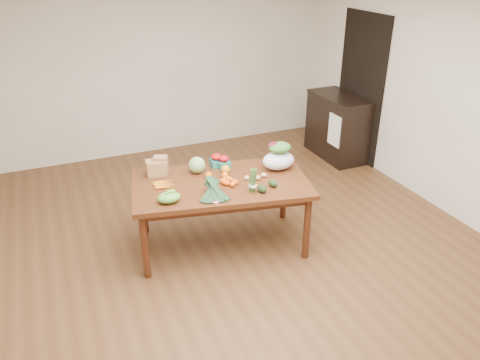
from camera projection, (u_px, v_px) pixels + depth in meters
name	position (u px, v px, depth m)	size (l,w,h in m)	color
floor	(247.00, 246.00, 5.01)	(6.00, 6.00, 0.00)	brown
room_walls	(248.00, 127.00, 4.41)	(5.02, 6.02, 2.70)	silver
dining_table	(221.00, 214.00, 4.88)	(1.76, 0.98, 0.75)	#532A13
doorway_dark	(360.00, 88.00, 6.73)	(0.02, 1.00, 2.10)	black
cabinet	(337.00, 126.00, 6.99)	(0.52, 1.02, 0.94)	black
dish_towel	(334.00, 130.00, 6.61)	(0.02, 0.28, 0.45)	white
paper_bag	(156.00, 166.00, 4.82)	(0.27, 0.23, 0.19)	#A48049
cabbage	(197.00, 165.00, 4.87)	(0.17, 0.17, 0.17)	#85B86A
strawberry_basket_a	(217.00, 161.00, 5.03)	(0.12, 0.12, 0.11)	red
strawberry_basket_b	(224.00, 163.00, 5.00)	(0.12, 0.12, 0.11)	#B90C19
orange_a	(209.00, 175.00, 4.77)	(0.07, 0.07, 0.07)	orange
orange_b	(226.00, 169.00, 4.87)	(0.09, 0.09, 0.09)	#FFA30F
orange_c	(225.00, 175.00, 4.77)	(0.07, 0.07, 0.07)	orange
mandarin_cluster	(228.00, 180.00, 4.65)	(0.18, 0.18, 0.09)	#DC580D
carrots	(166.00, 184.00, 4.63)	(0.22, 0.19, 0.03)	orange
snap_pea_bag	(169.00, 197.00, 4.32)	(0.22, 0.16, 0.10)	#479532
kale_bunch	(214.00, 191.00, 4.36)	(0.32, 0.40, 0.16)	black
asparagus_bundle	(253.00, 180.00, 4.47)	(0.08, 0.08, 0.25)	#427937
potato_a	(247.00, 178.00, 4.74)	(0.06, 0.05, 0.05)	tan
potato_b	(258.00, 178.00, 4.74)	(0.06, 0.05, 0.05)	tan
potato_c	(263.00, 175.00, 4.81)	(0.05, 0.04, 0.04)	#CFBF77
potato_d	(252.00, 174.00, 4.83)	(0.05, 0.04, 0.04)	#DCB57F
potato_e	(264.00, 175.00, 4.80)	(0.05, 0.05, 0.05)	tan
avocado_a	(262.00, 189.00, 4.49)	(0.07, 0.11, 0.07)	black
avocado_b	(273.00, 183.00, 4.60)	(0.07, 0.11, 0.07)	black
salad_bag	(279.00, 157.00, 4.93)	(0.35, 0.26, 0.27)	white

